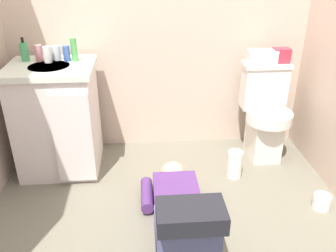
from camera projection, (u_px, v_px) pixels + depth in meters
ground_plane at (170, 222)px, 2.25m from camera, size 2.83×3.04×0.04m
toilet at (265, 113)px, 2.82m from camera, size 0.36×0.46×0.75m
vanity_cabinet at (58, 118)px, 2.61m from camera, size 0.60×0.53×0.82m
faucet at (53, 53)px, 2.54m from camera, size 0.02×0.02×0.10m
person_plumber at (180, 214)px, 2.04m from camera, size 0.39×1.06×0.52m
tissue_box at (262, 56)px, 2.70m from camera, size 0.22×0.11×0.10m
toiletry_bag at (281, 55)px, 2.71m from camera, size 0.12×0.09×0.11m
soap_dispenser at (24, 51)px, 2.50m from camera, size 0.06×0.06×0.17m
bottle_pink at (39, 53)px, 2.50m from camera, size 0.05×0.05×0.11m
bottle_white at (47, 55)px, 2.47m from camera, size 0.05×0.05×0.11m
bottle_clear at (57, 53)px, 2.53m from camera, size 0.06×0.06×0.10m
bottle_blue at (67, 54)px, 2.50m from camera, size 0.05×0.05×0.11m
bottle_green at (74, 50)px, 2.49m from camera, size 0.04×0.04×0.16m
paper_towel_roll at (235, 164)px, 2.63m from camera, size 0.11×0.11×0.21m
toilet_paper_roll at (322, 202)px, 2.33m from camera, size 0.11×0.11×0.10m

